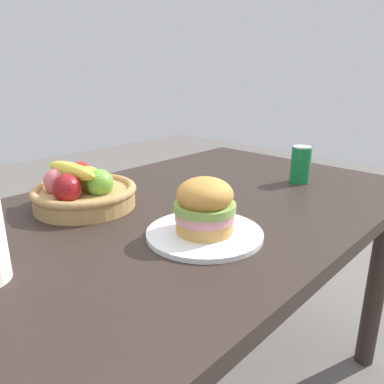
{
  "coord_description": "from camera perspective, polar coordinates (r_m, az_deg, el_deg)",
  "views": [
    {
      "loc": [
        -0.76,
        -0.71,
        1.13
      ],
      "look_at": [
        -0.06,
        -0.05,
        0.81
      ],
      "focal_mm": 35.34,
      "sensor_mm": 36.0,
      "label": 1
    }
  ],
  "objects": [
    {
      "name": "plate",
      "position": [
        0.89,
        1.9,
        -6.29
      ],
      "size": [
        0.28,
        0.28,
        0.01
      ],
      "primitive_type": "cylinder",
      "color": "white",
      "rests_on": "dining_table"
    },
    {
      "name": "soda_can",
      "position": [
        1.34,
        16.08,
        4.0
      ],
      "size": [
        0.07,
        0.07,
        0.13
      ],
      "color": "#147238",
      "rests_on": "dining_table"
    },
    {
      "name": "fruit_basket",
      "position": [
        1.1,
        -16.15,
        0.16
      ],
      "size": [
        0.29,
        0.29,
        0.14
      ],
      "color": "tan",
      "rests_on": "dining_table"
    },
    {
      "name": "sandwich",
      "position": [
        0.87,
        1.94,
        -2.09
      ],
      "size": [
        0.14,
        0.14,
        0.13
      ],
      "color": "tan",
      "rests_on": "plate"
    },
    {
      "name": "dining_table",
      "position": [
        1.14,
        0.09,
        -6.44
      ],
      "size": [
        1.4,
        0.9,
        0.75
      ],
      "color": "#2D231E",
      "rests_on": "ground_plane"
    }
  ]
}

